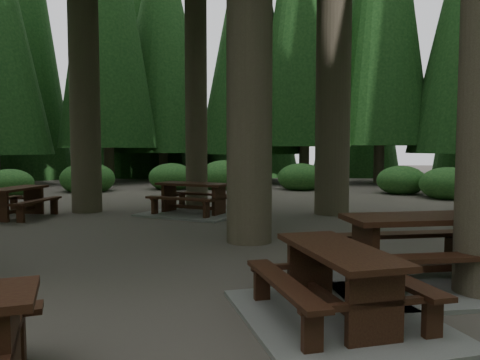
% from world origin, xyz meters
% --- Properties ---
extents(ground, '(80.00, 80.00, 0.00)m').
position_xyz_m(ground, '(0.00, 0.00, 0.00)').
color(ground, '#49443C').
rests_on(ground, ground).
extents(picnic_table_a, '(3.18, 2.90, 0.89)m').
position_xyz_m(picnic_table_a, '(3.44, -2.10, 0.32)').
color(picnic_table_a, gray).
rests_on(picnic_table_a, ground).
extents(picnic_table_b, '(1.42, 1.76, 0.76)m').
position_xyz_m(picnic_table_b, '(-5.38, 2.16, 0.50)').
color(picnic_table_b, black).
rests_on(picnic_table_b, ground).
extents(picnic_table_c, '(2.92, 2.64, 0.83)m').
position_xyz_m(picnic_table_c, '(-1.18, 3.46, 0.29)').
color(picnic_table_c, gray).
rests_on(picnic_table_c, ground).
extents(picnic_table_f, '(2.61, 2.80, 0.76)m').
position_xyz_m(picnic_table_f, '(2.28, -3.61, 0.25)').
color(picnic_table_f, gray).
rests_on(picnic_table_f, ground).
extents(shrub_ring, '(23.86, 24.64, 1.49)m').
position_xyz_m(shrub_ring, '(0.70, 0.75, 0.40)').
color(shrub_ring, '#1B4F1D').
rests_on(shrub_ring, ground).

